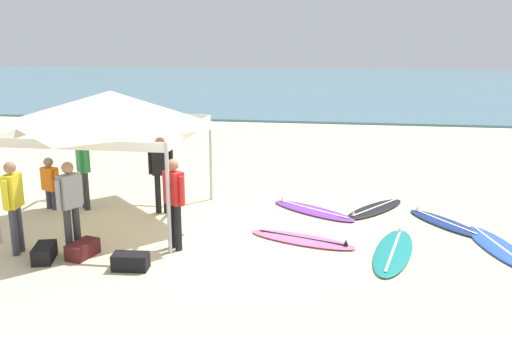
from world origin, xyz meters
The scene contains 18 objects.
ground_plane centered at (0.00, 0.00, 0.00)m, with size 80.00×80.00×0.00m, color beige.
sea centered at (0.00, 32.29, 0.05)m, with size 80.00×36.00×0.10m, color teal.
canopy_tent centered at (-2.37, 0.90, 2.39)m, with size 3.47×3.47×2.75m.
surfboard_purple centered at (1.76, 1.98, 0.04)m, with size 2.13×1.70×0.19m.
surfboard_navy centered at (4.53, 1.56, 0.04)m, with size 1.58×1.91×0.19m.
surfboard_pink centered at (1.65, 0.17, 0.04)m, with size 2.21×1.22×0.19m.
surfboard_blue centered at (5.28, 0.30, 0.04)m, with size 1.08×2.31×0.19m.
surfboard_teal centered at (3.32, -0.19, 0.04)m, with size 1.14×2.46×0.19m.
surfboard_black centered at (3.14, 2.29, 0.04)m, with size 1.64×1.93×0.19m.
person_grey centered at (-2.42, -1.04, 0.99)m, with size 0.36×0.50×1.71m.
person_yellow centered at (-3.42, -1.18, 0.99)m, with size 0.24×0.55×1.71m.
person_black centered at (-1.54, 1.43, 0.99)m, with size 0.54×0.27×1.71m.
person_green centered at (-3.35, 1.46, 0.99)m, with size 0.40×0.44×1.71m.
person_red centered at (-0.65, -0.56, 0.99)m, with size 0.47×0.39×1.71m.
person_orange centered at (-4.11, 1.33, 0.66)m, with size 0.52×0.34×1.20m.
gear_bag_near_tent centered at (-2.19, -1.17, 0.14)m, with size 0.60×0.32×0.28m, color #4C1919.
gear_bag_by_pole centered at (-1.15, -1.56, 0.14)m, with size 0.60×0.32×0.28m, color black.
gear_bag_on_sand centered at (-2.79, -1.42, 0.14)m, with size 0.60×0.32×0.28m, color black.
Camera 1 is at (2.22, -9.82, 3.91)m, focal length 38.71 mm.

